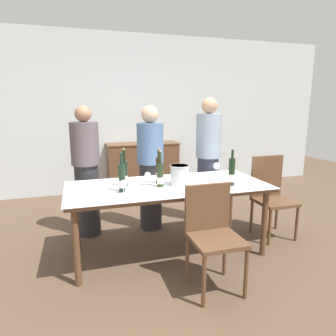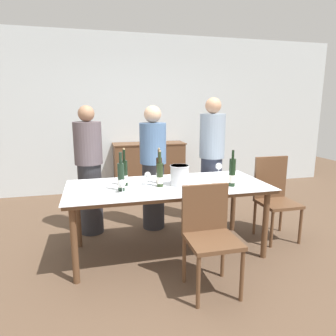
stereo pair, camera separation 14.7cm
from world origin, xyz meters
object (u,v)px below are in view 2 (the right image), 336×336
Objects in this scene: sideboard_cabinet at (149,168)px; person_guest_left at (153,169)px; wine_bottle_4 at (125,173)px; wine_glass_0 at (148,176)px; wine_bottle_0 at (160,175)px; wine_glass_1 at (122,184)px; ice_bucket at (179,175)px; wine_bottle_1 at (159,171)px; wine_bottle_3 at (232,173)px; dining_table at (168,191)px; wine_glass_2 at (219,167)px; person_host at (89,171)px; chair_near_front at (209,230)px; chair_right_end at (274,193)px; person_guest_right at (212,161)px; wine_bottle_2 at (121,177)px.

sideboard_cabinet is 1.67m from person_guest_left.
wine_glass_0 is at bearing -8.35° from wine_bottle_4.
wine_bottle_0 is 0.15m from wine_glass_0.
sideboard_cabinet is 2.63m from wine_glass_1.
wine_bottle_4 is (-0.55, 0.13, 0.02)m from ice_bucket.
sideboard_cabinet is 9.10× the size of wine_glass_0.
wine_bottle_4 is at bearing -124.41° from person_guest_left.
wine_bottle_1 reaches higher than sideboard_cabinet.
wine_bottle_3 is 0.24× the size of person_guest_left.
wine_glass_2 reaches higher than dining_table.
wine_glass_1 is 0.97m from person_host.
wine_glass_1 is 0.14× the size of chair_near_front.
person_host is 1.00× the size of person_guest_left.
chair_right_end is (1.82, 0.27, -0.30)m from wine_glass_1.
wine_bottle_3 is at bearing -33.60° from person_host.
chair_near_front is at bearing -51.13° from wine_bottle_4.
wine_bottle_1 is at bearing -143.62° from person_guest_right.
wine_bottle_0 is 2.89× the size of wine_glass_1.
wine_bottle_4 reaches higher than chair_right_end.
wine_bottle_1 is 0.97× the size of wine_bottle_4.
wine_bottle_3 is 0.42× the size of chair_near_front.
wine_bottle_0 is 0.79m from chair_near_front.
wine_bottle_4 is (-0.67, -2.23, 0.43)m from sideboard_cabinet.
wine_bottle_1 reaches higher than chair_right_end.
person_guest_left is at bearing 98.32° from chair_near_front.
wine_glass_2 is at bearing 62.85° from chair_near_front.
wine_bottle_2 reaches higher than dining_table.
wine_bottle_3 reaches higher than chair_near_front.
person_host is at bearing 163.17° from chair_right_end.
ice_bucket is 0.76m from person_guest_left.
chair_near_front is at bearing -131.80° from wine_bottle_3.
sideboard_cabinet is 1.42× the size of chair_near_front.
wine_bottle_2 is at bearing -155.42° from wine_bottle_1.
person_guest_left reaches higher than chair_near_front.
wine_glass_2 is at bearing -100.59° from person_guest_right.
wine_bottle_0 is 1.16m from person_guest_right.
person_guest_left reaches higher than sideboard_cabinet.
wine_bottle_2 reaches higher than sideboard_cabinet.
wine_bottle_4 is at bearing -152.51° from person_guest_right.
wine_bottle_0 is 1.00× the size of wine_bottle_3.
wine_bottle_0 is 0.76m from person_guest_left.
wine_glass_0 is 0.09× the size of person_guest_left.
wine_glass_0 is 0.91m from person_host.
wine_bottle_4 reaches higher than sideboard_cabinet.
wine_glass_1 is 0.08× the size of person_guest_left.
chair_right_end reaches higher than sideboard_cabinet.
wine_bottle_1 is at bearing -164.19° from wine_glass_2.
wine_bottle_1 is 1.00× the size of wine_bottle_2.
ice_bucket is 0.13× the size of person_host.
wine_glass_2 is (0.70, 0.31, 0.16)m from dining_table.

